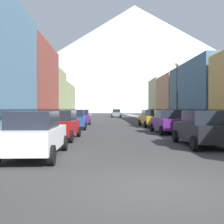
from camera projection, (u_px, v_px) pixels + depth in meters
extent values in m
plane|color=#373737|center=(151.00, 187.00, 6.63)|extent=(400.00, 400.00, 0.00)
cube|color=gray|center=(70.00, 121.00, 41.43)|extent=(2.50, 100.00, 0.15)
cube|color=gray|center=(153.00, 121.00, 41.79)|extent=(2.50, 100.00, 0.15)
cube|color=brown|center=(17.00, 85.00, 32.91)|extent=(7.89, 12.23, 9.49)
cube|color=#3B1B16|center=(17.00, 111.00, 32.95)|extent=(8.19, 12.23, 0.50)
cube|color=#8C9966|center=(36.00, 96.00, 43.16)|extent=(8.48, 8.06, 7.80)
cube|color=#3F442D|center=(36.00, 111.00, 43.19)|extent=(8.78, 8.06, 0.50)
cube|color=#8C9966|center=(53.00, 101.00, 54.35)|extent=(7.03, 13.88, 6.66)
cube|color=#3F442D|center=(53.00, 110.00, 54.37)|extent=(7.33, 13.88, 0.50)
cube|color=tan|center=(184.00, 99.00, 41.50)|extent=(6.69, 8.78, 6.80)
cube|color=brown|center=(184.00, 111.00, 41.52)|extent=(6.99, 8.78, 0.50)
cube|color=beige|center=(176.00, 99.00, 50.20)|extent=(8.81, 8.06, 7.20)
cube|color=#595444|center=(176.00, 110.00, 50.23)|extent=(9.11, 8.06, 0.50)
cube|color=silver|center=(35.00, 138.00, 10.79)|extent=(1.88, 4.42, 0.80)
cube|color=#1E232D|center=(34.00, 120.00, 10.53)|extent=(1.62, 2.21, 0.64)
cylinder|color=black|center=(23.00, 143.00, 12.41)|extent=(0.23, 0.68, 0.68)
cylinder|color=black|center=(65.00, 143.00, 12.48)|extent=(0.23, 0.68, 0.68)
cylinder|color=black|center=(51.00, 155.00, 9.18)|extent=(0.23, 0.68, 0.68)
cube|color=#9E1111|center=(60.00, 127.00, 16.95)|extent=(2.02, 4.47, 0.80)
cube|color=#1E232D|center=(61.00, 116.00, 17.19)|extent=(1.69, 2.26, 0.64)
cylinder|color=black|center=(71.00, 137.00, 15.29)|extent=(0.25, 0.69, 0.68)
cylinder|color=black|center=(38.00, 137.00, 15.32)|extent=(0.25, 0.69, 0.68)
cylinder|color=black|center=(79.00, 132.00, 18.59)|extent=(0.25, 0.69, 0.68)
cylinder|color=black|center=(51.00, 132.00, 18.62)|extent=(0.25, 0.69, 0.68)
cube|color=#19478C|center=(75.00, 121.00, 25.85)|extent=(2.05, 4.48, 0.80)
cube|color=#1E232D|center=(75.00, 113.00, 25.60)|extent=(1.70, 2.27, 0.64)
cylinder|color=black|center=(67.00, 124.00, 27.43)|extent=(0.25, 0.69, 0.68)
cylinder|color=black|center=(85.00, 124.00, 27.57)|extent=(0.25, 0.69, 0.68)
cylinder|color=black|center=(64.00, 126.00, 24.14)|extent=(0.25, 0.69, 0.68)
cylinder|color=black|center=(85.00, 126.00, 24.28)|extent=(0.25, 0.69, 0.68)
cube|color=#591E72|center=(82.00, 118.00, 33.74)|extent=(2.03, 4.48, 0.80)
cube|color=#1E232D|center=(82.00, 112.00, 33.98)|extent=(1.70, 2.27, 0.64)
cylinder|color=black|center=(89.00, 122.00, 32.17)|extent=(0.25, 0.69, 0.68)
cylinder|color=black|center=(73.00, 122.00, 32.03)|extent=(0.25, 0.69, 0.68)
cylinder|color=black|center=(90.00, 121.00, 35.46)|extent=(0.25, 0.69, 0.68)
cylinder|color=black|center=(75.00, 121.00, 35.32)|extent=(0.25, 0.69, 0.68)
cube|color=black|center=(202.00, 131.00, 13.96)|extent=(1.86, 4.41, 0.80)
cube|color=#1E232D|center=(204.00, 117.00, 13.70)|extent=(1.61, 2.21, 0.64)
cylinder|color=black|center=(175.00, 136.00, 15.59)|extent=(0.22, 0.68, 0.68)
cylinder|color=black|center=(208.00, 136.00, 15.64)|extent=(0.22, 0.68, 0.68)
cylinder|color=black|center=(194.00, 143.00, 12.29)|extent=(0.22, 0.68, 0.68)
cube|color=#591E72|center=(168.00, 124.00, 21.28)|extent=(1.98, 4.46, 0.80)
cube|color=#1E232D|center=(167.00, 114.00, 21.52)|extent=(1.67, 2.25, 0.64)
cylinder|color=black|center=(187.00, 130.00, 19.69)|extent=(0.24, 0.69, 0.68)
cylinder|color=black|center=(161.00, 131.00, 19.58)|extent=(0.24, 0.69, 0.68)
cylinder|color=black|center=(174.00, 127.00, 22.99)|extent=(0.24, 0.69, 0.68)
cylinder|color=black|center=(152.00, 127.00, 22.88)|extent=(0.24, 0.69, 0.68)
cube|color=#B28419|center=(151.00, 120.00, 28.88)|extent=(2.01, 4.47, 0.80)
cube|color=#1E232D|center=(151.00, 113.00, 29.12)|extent=(1.68, 2.26, 0.64)
cylinder|color=black|center=(164.00, 124.00, 27.30)|extent=(0.25, 0.69, 0.68)
cylinder|color=black|center=(146.00, 124.00, 27.17)|extent=(0.25, 0.69, 0.68)
cylinder|color=black|center=(156.00, 123.00, 30.59)|extent=(0.25, 0.69, 0.68)
cylinder|color=black|center=(140.00, 123.00, 30.47)|extent=(0.25, 0.69, 0.68)
cube|color=slate|center=(116.00, 114.00, 61.52)|extent=(1.84, 4.40, 0.80)
cube|color=#1E232D|center=(116.00, 111.00, 61.26)|extent=(1.60, 2.20, 0.64)
cylinder|color=black|center=(112.00, 115.00, 63.15)|extent=(0.22, 0.68, 0.68)
cylinder|color=black|center=(120.00, 115.00, 63.20)|extent=(0.22, 0.68, 0.68)
cylinder|color=black|center=(112.00, 116.00, 59.85)|extent=(0.22, 0.68, 0.68)
cylinder|color=black|center=(121.00, 116.00, 59.90)|extent=(0.22, 0.68, 0.68)
cylinder|color=#333338|center=(174.00, 119.00, 29.23)|extent=(0.36, 0.36, 1.34)
sphere|color=tan|center=(174.00, 111.00, 29.22)|extent=(0.21, 0.21, 0.21)
cylinder|color=black|center=(177.00, 97.00, 24.58)|extent=(0.12, 0.12, 5.50)
sphere|color=white|center=(177.00, 64.00, 24.55)|extent=(0.36, 0.36, 0.36)
cone|color=silver|center=(134.00, 58.00, 266.72)|extent=(297.18, 297.18, 100.96)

